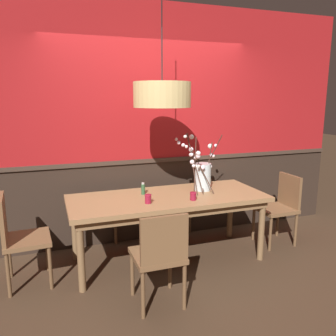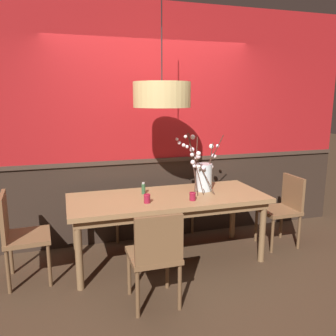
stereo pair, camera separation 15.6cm
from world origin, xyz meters
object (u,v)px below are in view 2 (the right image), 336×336
(chair_near_side_left, at_px, (155,253))
(candle_holder_nearer_edge, at_px, (193,196))
(chair_far_side_right, at_px, (174,192))
(chair_head_west_end, at_px, (19,232))
(condiment_bottle, at_px, (143,188))
(pendant_lamp, at_px, (162,95))
(chair_far_side_left, at_px, (128,196))
(vase_with_blossoms, at_px, (203,175))
(candle_holder_nearer_center, at_px, (147,199))
(dining_table, at_px, (168,203))
(chair_head_east_end, at_px, (283,206))

(chair_near_side_left, distance_m, candle_holder_nearer_edge, 0.87)
(chair_far_side_right, distance_m, chair_head_west_end, 2.10)
(chair_far_side_right, height_order, chair_near_side_left, chair_far_side_right)
(candle_holder_nearer_edge, height_order, condiment_bottle, condiment_bottle)
(pendant_lamp, bearing_deg, candle_holder_nearer_edge, -36.66)
(chair_far_side_left, distance_m, candle_holder_nearer_edge, 1.24)
(chair_far_side_right, distance_m, pendant_lamp, 1.66)
(chair_near_side_left, height_order, candle_holder_nearer_edge, chair_near_side_left)
(chair_far_side_right, relative_size, vase_with_blossoms, 1.43)
(condiment_bottle, height_order, pendant_lamp, pendant_lamp)
(chair_head_west_end, height_order, chair_near_side_left, chair_head_west_end)
(candle_holder_nearer_center, height_order, condiment_bottle, condiment_bottle)
(vase_with_blossoms, bearing_deg, pendant_lamp, -166.45)
(chair_far_side_right, bearing_deg, chair_head_west_end, -154.36)
(dining_table, bearing_deg, condiment_bottle, 146.99)
(chair_far_side_left, relative_size, vase_with_blossoms, 1.42)
(chair_far_side_left, height_order, candle_holder_nearer_edge, chair_far_side_left)
(chair_head_west_end, height_order, candle_holder_nearer_edge, chair_head_west_end)
(chair_head_west_end, distance_m, chair_far_side_left, 1.55)
(chair_near_side_left, xyz_separation_m, pendant_lamp, (0.29, 0.80, 1.34))
(vase_with_blossoms, relative_size, pendant_lamp, 0.55)
(candle_holder_nearer_edge, height_order, pendant_lamp, pendant_lamp)
(chair_far_side_left, bearing_deg, vase_with_blossoms, -46.44)
(pendant_lamp, bearing_deg, chair_head_west_end, 179.90)
(dining_table, relative_size, vase_with_blossoms, 3.23)
(dining_table, xyz_separation_m, candle_holder_nearer_center, (-0.28, -0.18, 0.13))
(chair_head_west_end, bearing_deg, chair_far_side_left, 35.61)
(dining_table, xyz_separation_m, chair_far_side_right, (0.36, 0.88, -0.14))
(chair_head_west_end, xyz_separation_m, candle_holder_nearer_edge, (1.74, -0.21, 0.27))
(chair_far_side_left, bearing_deg, candle_holder_nearer_center, -89.92)
(chair_near_side_left, xyz_separation_m, chair_far_side_left, (0.09, 1.70, 0.02))
(candle_holder_nearer_center, distance_m, condiment_bottle, 0.34)
(chair_far_side_right, distance_m, candle_holder_nearer_center, 1.27)
(dining_table, relative_size, candle_holder_nearer_edge, 25.07)
(candle_holder_nearer_center, xyz_separation_m, pendant_lamp, (0.21, 0.15, 1.05))
(chair_near_side_left, distance_m, condiment_bottle, 1.04)
(chair_head_west_end, relative_size, chair_far_side_left, 0.97)
(candle_holder_nearer_edge, bearing_deg, condiment_bottle, 138.51)
(chair_far_side_right, bearing_deg, pendant_lamp, -115.22)
(chair_head_west_end, bearing_deg, chair_head_east_end, 0.14)
(candle_holder_nearer_edge, xyz_separation_m, condiment_bottle, (-0.44, 0.39, 0.02))
(chair_far_side_left, relative_size, pendant_lamp, 0.78)
(vase_with_blossoms, bearing_deg, chair_far_side_left, 133.56)
(chair_far_side_left, relative_size, condiment_bottle, 7.04)
(pendant_lamp, bearing_deg, chair_far_side_left, 102.99)
(chair_head_east_end, bearing_deg, vase_with_blossoms, 173.51)
(chair_far_side_right, relative_size, candle_holder_nearer_edge, 11.10)
(chair_near_side_left, bearing_deg, condiment_bottle, 82.57)
(chair_head_west_end, relative_size, candle_holder_nearer_edge, 10.65)
(condiment_bottle, bearing_deg, chair_head_east_end, -5.79)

